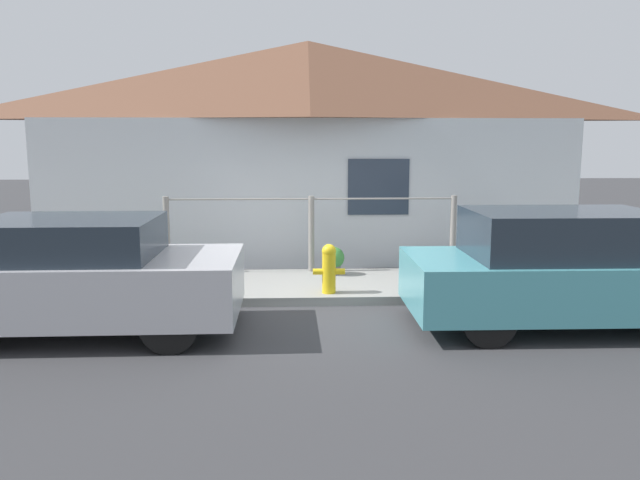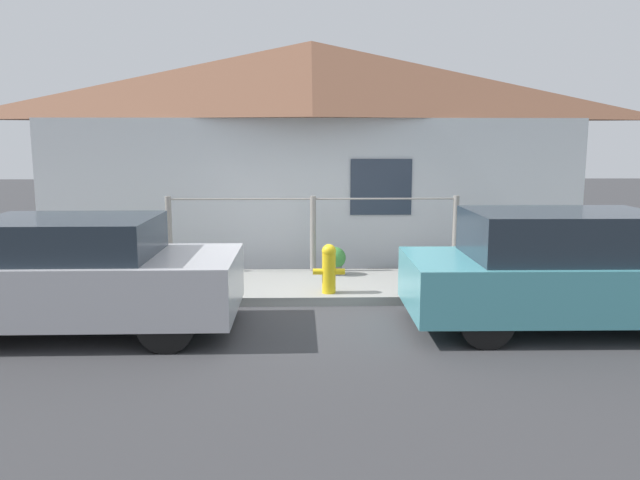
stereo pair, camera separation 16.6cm
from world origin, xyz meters
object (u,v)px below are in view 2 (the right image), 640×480
(car_right, at_px, (569,271))
(potted_plant_by_fence, at_px, (134,258))
(car_left, at_px, (80,275))
(potted_plant_near_hydrant, at_px, (335,260))
(fire_hydrant, at_px, (329,268))

(car_right, distance_m, potted_plant_by_fence, 6.53)
(car_left, bearing_deg, potted_plant_by_fence, 90.75)
(car_left, xyz_separation_m, potted_plant_near_hydrant, (3.20, 2.62, -0.33))
(fire_hydrant, bearing_deg, car_right, -25.35)
(fire_hydrant, xyz_separation_m, potted_plant_near_hydrant, (0.15, 1.25, -0.12))
(fire_hydrant, distance_m, potted_plant_near_hydrant, 1.26)
(car_left, distance_m, potted_plant_near_hydrant, 4.15)
(fire_hydrant, distance_m, potted_plant_by_fence, 3.32)
(car_left, distance_m, car_right, 5.95)
(car_left, relative_size, potted_plant_by_fence, 6.88)
(fire_hydrant, bearing_deg, car_left, -155.76)
(fire_hydrant, height_order, potted_plant_near_hydrant, fire_hydrant)
(car_left, height_order, potted_plant_by_fence, car_left)
(car_left, xyz_separation_m, fire_hydrant, (3.05, 1.37, -0.21))
(potted_plant_near_hydrant, distance_m, potted_plant_by_fence, 3.25)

